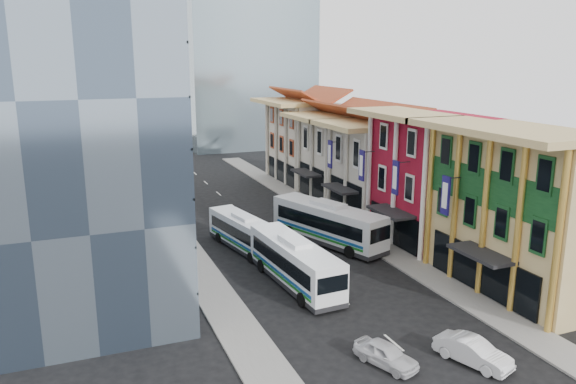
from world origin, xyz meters
name	(u,v)px	position (x,y,z in m)	size (l,w,h in m)	color
ground	(403,350)	(0.00, 0.00, 0.00)	(200.00, 200.00, 0.00)	black
sidewalk_right	(354,231)	(8.50, 22.00, 0.07)	(3.00, 90.00, 0.15)	slate
sidewalk_left	(187,252)	(-8.50, 22.00, 0.07)	(3.00, 90.00, 0.15)	slate
shophouse_tan	(529,211)	(14.00, 5.00, 6.00)	(8.00, 14.00, 12.00)	tan
shophouse_red	(433,179)	(14.00, 17.00, 6.00)	(8.00, 10.00, 12.00)	maroon
shophouse_cream_near	(380,171)	(14.00, 26.50, 5.00)	(8.00, 9.00, 10.00)	beige
shophouse_cream_mid	(343,158)	(14.00, 35.50, 5.00)	(8.00, 9.00, 10.00)	beige
shophouse_cream_far	(309,142)	(14.00, 46.00, 5.50)	(8.00, 12.00, 11.00)	beige
office_tower	(72,88)	(-17.00, 19.00, 15.00)	(12.00, 26.00, 30.00)	#425268
office_block_far	(84,148)	(-16.00, 42.00, 7.00)	(10.00, 18.00, 14.00)	gray
bus_left_near	(295,262)	(-2.22, 11.74, 1.88)	(2.74, 11.71, 3.76)	white
bus_left_far	(244,232)	(-3.36, 21.02, 1.65)	(2.41, 10.30, 3.30)	white
bus_right	(328,223)	(4.48, 19.76, 2.04)	(2.97, 12.70, 4.07)	silver
sedan_left	(386,354)	(-1.84, -1.03, 0.68)	(1.61, 3.98, 1.35)	silver
sedan_right	(473,352)	(2.90, -2.73, 0.74)	(1.57, 4.48, 1.48)	silver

